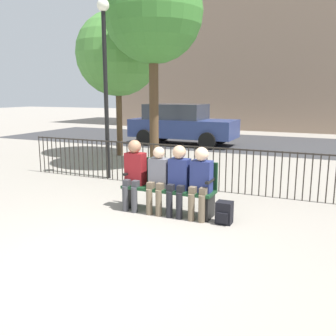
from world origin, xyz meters
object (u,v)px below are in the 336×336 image
object	(u,v)px
backpack	(224,213)
tree_0	(118,54)
park_bench	(170,184)
seated_person_2	(178,176)
seated_person_1	(158,176)
tree_1	(153,14)
seated_person_0	(134,170)
lamp_post	(105,65)
parked_car_0	(181,124)
seated_person_3	(200,179)

from	to	relation	value
backpack	tree_0	bearing A→B (deg)	134.83
park_bench	seated_person_2	size ratio (longest dim) A/B	1.36
seated_person_1	tree_1	xyz separation A→B (m)	(-1.83, 3.53, 3.42)
seated_person_0	lamp_post	xyz separation A→B (m)	(-1.82, 1.93, 1.98)
lamp_post	seated_person_0	bearing A→B (deg)	-46.59
seated_person_0	tree_0	xyz separation A→B (m)	(-3.36, 4.99, 2.56)
tree_0	tree_1	world-z (taller)	tree_1
lamp_post	parked_car_0	size ratio (longest dim) A/B	0.99
backpack	lamp_post	size ratio (longest dim) A/B	0.09
seated_person_2	tree_0	xyz separation A→B (m)	(-4.21, 5.00, 2.59)
tree_1	parked_car_0	size ratio (longest dim) A/B	1.29
tree_0	seated_person_2	bearing A→B (deg)	-49.85
seated_person_0	backpack	bearing A→B (deg)	-2.85
tree_0	tree_1	bearing A→B (deg)	-36.11
lamp_post	seated_person_2	bearing A→B (deg)	-35.81
park_bench	backpack	size ratio (longest dim) A/B	4.55
park_bench	tree_0	distance (m)	6.89
seated_person_0	seated_person_3	size ratio (longest dim) A/B	1.04
park_bench	seated_person_1	distance (m)	0.26
tree_0	seated_person_0	bearing A→B (deg)	-56.04
lamp_post	parked_car_0	distance (m)	6.63
seated_person_3	lamp_post	world-z (taller)	lamp_post
park_bench	lamp_post	xyz separation A→B (m)	(-2.46, 1.80, 2.20)
seated_person_0	seated_person_2	world-z (taller)	seated_person_0
seated_person_0	tree_1	bearing A→B (deg)	110.97
seated_person_1	tree_0	distance (m)	6.83
seated_person_3	tree_1	xyz separation A→B (m)	(-2.60, 3.53, 3.39)
seated_person_2	seated_person_3	world-z (taller)	seated_person_2
tree_1	backpack	bearing A→B (deg)	-49.93
backpack	parked_car_0	xyz separation A→B (m)	(-4.17, 8.34, 0.67)
seated_person_0	seated_person_3	distance (m)	1.25
seated_person_0	seated_person_1	world-z (taller)	seated_person_0
seated_person_0	backpack	world-z (taller)	seated_person_0
seated_person_1	tree_1	distance (m)	5.25
seated_person_2	tree_1	distance (m)	5.37
park_bench	seated_person_1	xyz separation A→B (m)	(-0.16, -0.13, 0.16)
seated_person_1	seated_person_2	bearing A→B (deg)	0.42
park_bench	lamp_post	size ratio (longest dim) A/B	0.40
seated_person_1	parked_car_0	distance (m)	8.78
seated_person_0	seated_person_1	xyz separation A→B (m)	(0.47, -0.01, -0.06)
parked_car_0	backpack	bearing A→B (deg)	-63.44
seated_person_0	parked_car_0	xyz separation A→B (m)	(-2.48, 8.26, 0.13)
park_bench	seated_person_0	distance (m)	0.69
tree_1	parked_car_0	distance (m)	5.84
tree_1	seated_person_3	bearing A→B (deg)	-53.65
seated_person_3	parked_car_0	xyz separation A→B (m)	(-3.73, 8.26, 0.16)
seated_person_3	backpack	xyz separation A→B (m)	(0.44, -0.08, -0.50)
park_bench	seated_person_2	world-z (taller)	seated_person_2
seated_person_0	tree_1	size ratio (longest dim) A/B	0.23
tree_0	lamp_post	xyz separation A→B (m)	(1.54, -3.07, -0.58)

